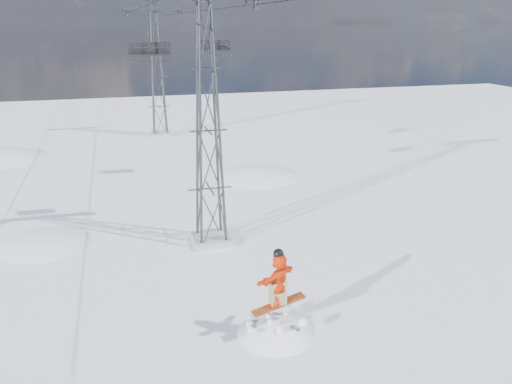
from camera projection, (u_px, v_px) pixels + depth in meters
ground at (234, 340)px, 16.77m from camera, size 120.00×120.00×0.00m
snow_terrain at (110, 295)px, 37.97m from camera, size 39.00×37.00×22.00m
lift_tower_near at (208, 131)px, 22.49m from camera, size 5.20×1.80×11.43m
lift_tower_far at (157, 76)px, 45.25m from camera, size 5.20×1.80×11.43m
haul_cables at (172, 10)px, 31.22m from camera, size 4.46×51.00×0.06m
snowboarder_jump at (275, 372)px, 17.64m from camera, size 4.40×4.40×7.27m
lift_chair_near at (150, 50)px, 22.80m from camera, size 1.94×0.56×2.41m
lift_chair_mid at (214, 47)px, 30.56m from camera, size 2.16×0.62×2.67m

